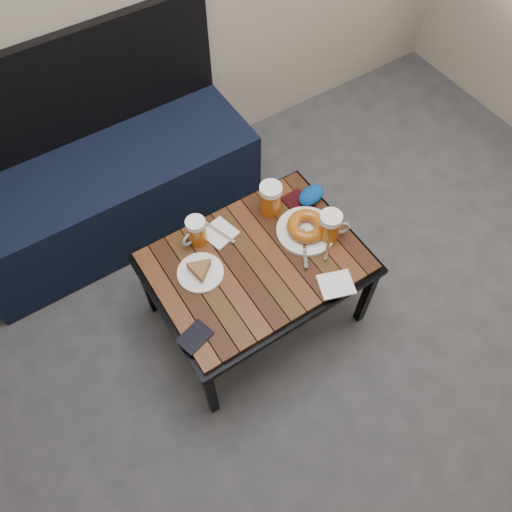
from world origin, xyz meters
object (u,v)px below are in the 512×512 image
cafe_table (256,266)px  beer_mug_right (330,227)px  passport_navy (195,337)px  passport_burgundy (299,203)px  plate_pie (200,271)px  plate_bagel (307,228)px  knit_pouch (311,195)px  bench (109,187)px  beer_mug_centre (271,198)px  beer_mug_left (196,231)px

cafe_table → beer_mug_right: bearing=-12.2°
passport_navy → passport_burgundy: same height
cafe_table → plate_pie: bearing=163.5°
cafe_table → passport_burgundy: bearing=24.4°
plate_bagel → knit_pouch: bearing=47.5°
passport_burgundy → bench: bearing=128.1°
beer_mug_right → plate_bagel: beer_mug_right is taller
bench → beer_mug_centre: (0.49, -0.66, 0.27)m
plate_pie → cafe_table: bearing=-16.5°
plate_pie → knit_pouch: 0.58m
bench → passport_navy: (-0.05, -1.00, 0.20)m
beer_mug_centre → passport_burgundy: bearing=-53.5°
bench → beer_mug_left: size_ratio=11.11×
cafe_table → plate_pie: size_ratio=4.68×
knit_pouch → bench: bearing=133.3°
beer_mug_left → beer_mug_right: (0.45, -0.27, 0.01)m
beer_mug_left → plate_bagel: size_ratio=0.44×
bench → passport_burgundy: bench is taller
beer_mug_right → passport_navy: bearing=-144.5°
cafe_table → passport_burgundy: size_ratio=6.28×
cafe_table → knit_pouch: size_ratio=6.58×
plate_pie → knit_pouch: size_ratio=1.41×
beer_mug_centre → knit_pouch: 0.19m
beer_mug_centre → passport_navy: 0.64m
passport_burgundy → plate_pie: bearing=-174.7°
passport_navy → beer_mug_left: bearing=133.8°
beer_mug_centre → knit_pouch: beer_mug_centre is taller
cafe_table → knit_pouch: (0.36, 0.13, 0.07)m
cafe_table → passport_burgundy: (0.30, 0.14, 0.05)m
cafe_table → beer_mug_left: bearing=125.8°
beer_mug_left → beer_mug_centre: beer_mug_centre is taller
passport_burgundy → knit_pouch: (0.06, -0.01, 0.02)m
beer_mug_left → passport_navy: bearing=46.0°
beer_mug_centre → beer_mug_right: beer_mug_centre is taller
beer_mug_left → plate_pie: 0.16m
beer_mug_centre → plate_bagel: bearing=-106.6°
passport_navy → knit_pouch: size_ratio=0.92×
cafe_table → passport_navy: passport_navy is taller
passport_navy → bench: bearing=161.3°
knit_pouch → plate_pie: bearing=-173.4°
knit_pouch → passport_navy: bearing=-158.3°
cafe_table → passport_navy: 0.40m
plate_pie → passport_navy: 0.26m
beer_mug_right → plate_pie: (-0.52, 0.13, -0.05)m
bench → beer_mug_centre: bench is taller
bench → passport_burgundy: 0.95m
bench → beer_mug_left: bench is taller
bench → passport_navy: bench is taller
beer_mug_left → plate_pie: (-0.07, -0.14, -0.04)m
beer_mug_centre → passport_burgundy: (0.12, -0.04, -0.07)m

